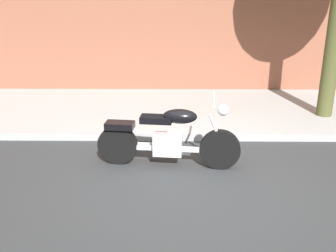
# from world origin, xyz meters

# --- Properties ---
(ground_plane) EXTENTS (60.00, 60.00, 0.00)m
(ground_plane) POSITION_xyz_m (0.00, 0.00, 0.00)
(ground_plane) COLOR #303335
(sidewalk) EXTENTS (22.66, 3.23, 0.14)m
(sidewalk) POSITION_xyz_m (0.00, 3.19, 0.07)
(sidewalk) COLOR #A1A1A1
(sidewalk) RESTS_ON ground
(motorcycle) EXTENTS (2.22, 0.70, 1.12)m
(motorcycle) POSITION_xyz_m (-0.29, 0.56, 0.45)
(motorcycle) COLOR black
(motorcycle) RESTS_ON ground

